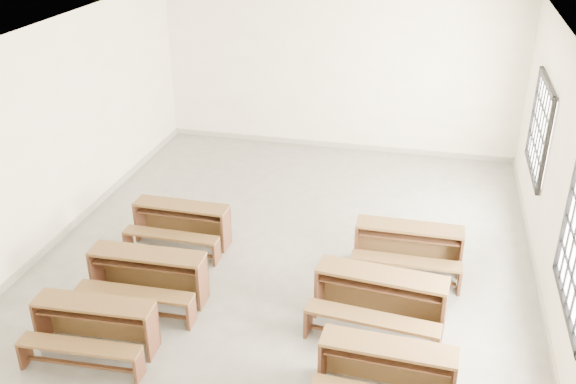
% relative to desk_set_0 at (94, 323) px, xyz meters
% --- Properties ---
extents(room, '(8.50, 8.50, 3.20)m').
position_rel_desk_set_0_xyz_m(room, '(1.77, 2.60, 1.78)').
color(room, gray).
rests_on(room, ground).
extents(desk_set_0, '(1.44, 0.80, 0.63)m').
position_rel_desk_set_0_xyz_m(desk_set_0, '(0.00, 0.00, 0.00)').
color(desk_set_0, brown).
rests_on(desk_set_0, ground).
extents(desk_set_1, '(1.52, 0.82, 0.68)m').
position_rel_desk_set_0_xyz_m(desk_set_1, '(0.17, 1.07, 0.03)').
color(desk_set_1, brown).
rests_on(desk_set_1, ground).
extents(desk_set_2, '(1.43, 0.75, 0.64)m').
position_rel_desk_set_0_xyz_m(desk_set_2, '(0.06, 2.50, 0.00)').
color(desk_set_2, brown).
rests_on(desk_set_2, ground).
extents(desk_set_3, '(1.45, 0.79, 0.64)m').
position_rel_desk_set_0_xyz_m(desk_set_3, '(3.35, 0.02, 0.00)').
color(desk_set_3, brown).
rests_on(desk_set_3, ground).
extents(desk_set_4, '(1.65, 0.97, 0.71)m').
position_rel_desk_set_0_xyz_m(desk_set_4, '(3.15, 1.23, 0.05)').
color(desk_set_4, brown).
rests_on(desk_set_4, ground).
extents(desk_set_5, '(1.48, 0.77, 0.66)m').
position_rel_desk_set_0_xyz_m(desk_set_5, '(3.40, 2.58, 0.02)').
color(desk_set_5, brown).
rests_on(desk_set_5, ground).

